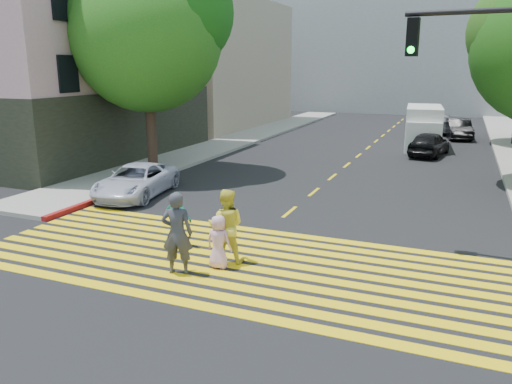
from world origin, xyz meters
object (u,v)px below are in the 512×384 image
Objects in this scene: pedestrian_child at (219,242)px; white_sedan at (136,181)px; silver_car at (440,123)px; pedestrian_extra at (177,219)px; pedestrian_man at (177,233)px; pedestrian_woman at (226,226)px; dark_car_parked at (458,129)px; white_van at (423,129)px; tree_left at (148,27)px; dark_car_near at (429,144)px.

white_sedan is (-6.01, 5.07, -0.07)m from pedestrian_child.
pedestrian_extra is at bearing 81.22° from silver_car.
pedestrian_child is (0.75, 0.67, -0.33)m from pedestrian_man.
pedestrian_extra is at bearing -32.83° from pedestrian_woman.
pedestrian_child is at bearing -110.16° from dark_car_parked.
pedestrian_extra is 20.89m from white_van.
tree_left reaches higher than pedestrian_extra.
dark_car_parked is 5.61m from white_van.
dark_car_parked is at bearing -89.95° from dark_car_near.
tree_left is 24.14m from silver_car.
pedestrian_man is 1.06m from pedestrian_child.
silver_car is at bearing 80.67° from white_van.
pedestrian_extra reaches higher than silver_car.
tree_left is 4.79× the size of pedestrian_man.
pedestrian_woman is at bearing -142.26° from pedestrian_man.
tree_left is 5.09× the size of pedestrian_woman.
pedestrian_child is at bearing 84.83° from silver_car.
pedestrian_man is 19.83m from dark_car_near.
silver_car is at bearing -96.17° from pedestrian_extra.
tree_left is 2.31× the size of dark_car_parked.
silver_car is 3.25m from dark_car_parked.
pedestrian_man is at bearing -111.42° from dark_car_parked.
pedestrian_extra is 0.39× the size of dark_car_near.
dark_car_parked is (6.75, 25.57, -0.08)m from pedestrian_extra.
pedestrian_child is 19.02m from dark_car_near.
pedestrian_man reaches higher than pedestrian_woman.
dark_car_parked is at bearing -119.90° from pedestrian_man.
pedestrian_woman is at bearing 88.64° from dark_car_near.
dark_car_parked is (1.37, 7.85, 0.01)m from dark_car_near.
pedestrian_woman is at bearing 84.73° from silver_car.
white_sedan is (1.82, -4.02, -5.85)m from tree_left.
pedestrian_extra reaches higher than pedestrian_child.
pedestrian_extra is 0.31× the size of silver_car.
pedestrian_extra is 5.95m from white_sedan.
silver_car is 0.89× the size of white_van.
pedestrian_extra is (-1.72, 0.95, 0.10)m from pedestrian_child.
pedestrian_man is 1.06× the size of pedestrian_woman.
dark_car_near is 2.71m from white_van.
tree_left is 7.33m from white_sedan.
pedestrian_extra is at bearing 83.08° from dark_car_near.
tree_left is 22.41m from dark_car_parked.
white_sedan is at bearing -53.66° from pedestrian_woman.
dark_car_near is at bearing 45.92° from white_sedan.
dark_car_near is at bearing -117.28° from pedestrian_woman.
pedestrian_woman is at bearing 167.77° from pedestrian_extra.
dark_car_near is at bearing 91.65° from silver_car.
white_van is (-0.56, 2.60, 0.51)m from dark_car_near.
dark_car_near is at bearing -102.24° from pedestrian_extra.
silver_car is 8.26m from white_van.
silver_car is (0.07, 10.83, 0.03)m from dark_car_near.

